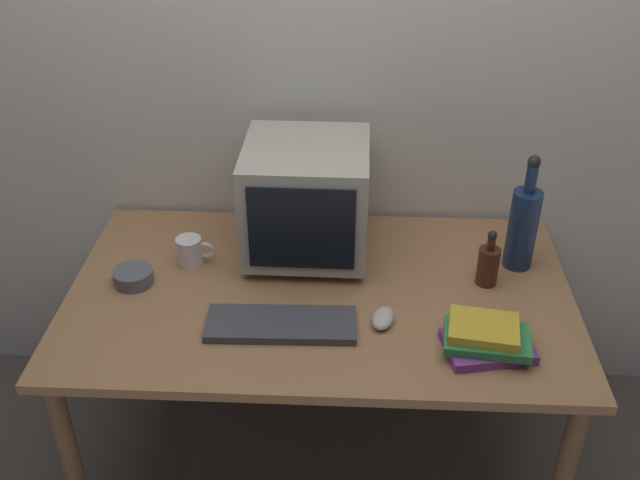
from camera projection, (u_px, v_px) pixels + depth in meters
ground_plane at (320, 455)px, 2.59m from camera, size 6.00×6.00×0.00m
back_wall at (328, 65)px, 2.34m from camera, size 4.00×0.08×2.50m
desk at (320, 311)px, 2.24m from camera, size 1.51×0.89×0.73m
crt_monitor at (306, 199)px, 2.28m from camera, size 0.38×0.39×0.37m
keyboard at (281, 324)px, 2.04m from camera, size 0.42×0.16×0.02m
computer_mouse at (383, 318)px, 2.06m from camera, size 0.08×0.11×0.04m
bottle_tall at (523, 226)px, 2.24m from camera, size 0.09×0.09×0.38m
bottle_short at (488, 264)px, 2.19m from camera, size 0.07×0.07×0.19m
book_stack at (486, 339)px, 1.95m from camera, size 0.25×0.20×0.08m
mug at (190, 251)px, 2.30m from camera, size 0.12×0.08×0.09m
cd_spindle at (133, 277)px, 2.22m from camera, size 0.12×0.12×0.04m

